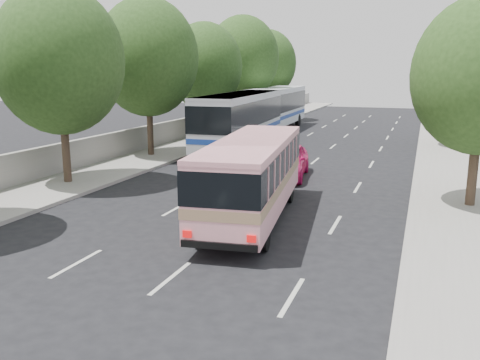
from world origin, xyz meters
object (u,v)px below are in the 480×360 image
at_px(white_pickup, 260,147).
at_px(pink_taxi, 286,161).
at_px(pink_bus, 252,170).
at_px(tour_coach_front, 241,116).
at_px(tour_coach_rear, 276,105).

bearing_deg(white_pickup, pink_taxi, -52.90).
bearing_deg(pink_bus, pink_taxi, 88.49).
height_order(pink_bus, tour_coach_front, tour_coach_front).
relative_size(pink_bus, white_pickup, 1.56).
distance_m(pink_taxi, tour_coach_front, 9.04).
xyz_separation_m(pink_bus, pink_taxi, (-0.74, 7.44, -0.95)).
bearing_deg(white_pickup, tour_coach_rear, 105.45).
height_order(pink_bus, pink_taxi, pink_bus).
bearing_deg(pink_taxi, tour_coach_rear, 100.39).
xyz_separation_m(tour_coach_front, tour_coach_rear, (-0.94, 11.58, -0.03)).
xyz_separation_m(pink_bus, tour_coach_rear, (-6.74, 26.38, 0.41)).
distance_m(pink_bus, tour_coach_front, 15.90).
height_order(tour_coach_front, tour_coach_rear, tour_coach_front).
relative_size(pink_taxi, tour_coach_front, 0.39).
distance_m(pink_bus, tour_coach_rear, 27.23).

